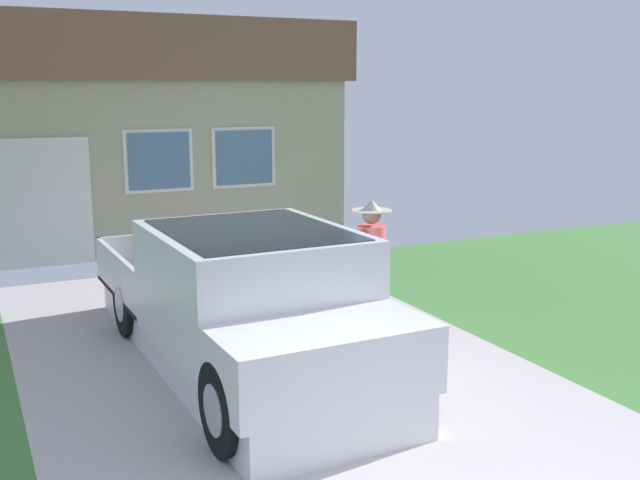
# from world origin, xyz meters

# --- Properties ---
(pickup_truck) EXTENTS (2.14, 5.44, 1.59)m
(pickup_truck) POSITION_xyz_m (-0.33, 4.09, 0.72)
(pickup_truck) COLOR silver
(pickup_truck) RESTS_ON ground
(person_with_hat) EXTENTS (0.47, 0.47, 1.72)m
(person_with_hat) POSITION_xyz_m (1.32, 4.39, 1.01)
(person_with_hat) COLOR navy
(person_with_hat) RESTS_ON ground
(handbag) EXTENTS (0.38, 0.14, 0.47)m
(handbag) POSITION_xyz_m (1.38, 4.14, 0.15)
(handbag) COLOR #B24C56
(handbag) RESTS_ON ground
(house_with_garage) EXTENTS (10.55, 5.35, 4.24)m
(house_with_garage) POSITION_xyz_m (-1.08, 12.78, 2.15)
(house_with_garage) COLOR tan
(house_with_garage) RESTS_ON ground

